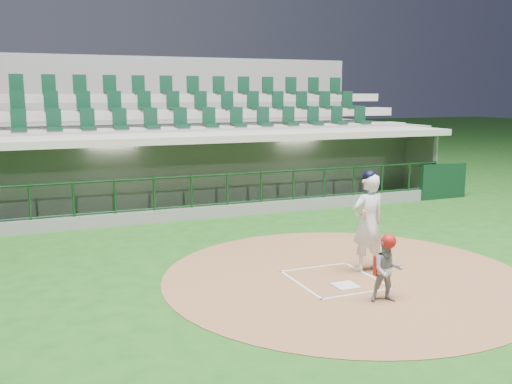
% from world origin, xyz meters
% --- Properties ---
extents(ground, '(120.00, 120.00, 0.00)m').
position_xyz_m(ground, '(0.00, 0.00, 0.00)').
color(ground, '#194A15').
rests_on(ground, ground).
extents(dirt_circle, '(7.20, 7.20, 0.01)m').
position_xyz_m(dirt_circle, '(0.30, -0.20, 0.01)').
color(dirt_circle, brown).
rests_on(dirt_circle, ground).
extents(home_plate, '(0.43, 0.43, 0.02)m').
position_xyz_m(home_plate, '(0.00, -0.70, 0.02)').
color(home_plate, silver).
rests_on(home_plate, dirt_circle).
extents(batter_box_chalk, '(1.55, 1.80, 0.01)m').
position_xyz_m(batter_box_chalk, '(0.00, -0.30, 0.02)').
color(batter_box_chalk, white).
rests_on(batter_box_chalk, ground).
extents(dugout_structure, '(16.40, 3.70, 3.00)m').
position_xyz_m(dugout_structure, '(-0.01, 7.82, 0.96)').
color(dugout_structure, slate).
rests_on(dugout_structure, ground).
extents(seating_deck, '(17.00, 6.72, 5.15)m').
position_xyz_m(seating_deck, '(0.00, 10.91, 1.42)').
color(seating_deck, gray).
rests_on(seating_deck, ground).
extents(batter, '(0.91, 0.90, 2.06)m').
position_xyz_m(batter, '(0.90, -0.02, 1.03)').
color(batter, white).
rests_on(batter, dirt_circle).
extents(catcher, '(0.66, 0.58, 1.20)m').
position_xyz_m(catcher, '(0.25, -1.64, 0.61)').
color(catcher, gray).
rests_on(catcher, dirt_circle).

